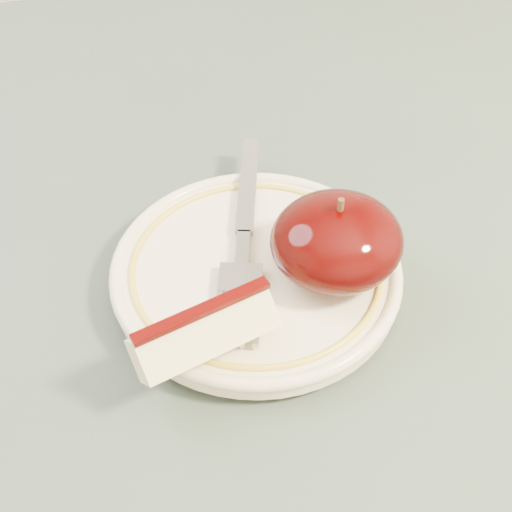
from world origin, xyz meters
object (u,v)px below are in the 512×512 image
object	(u,v)px
table	(264,353)
fork	(244,234)
plate	(256,271)
apple_half	(337,241)

from	to	relation	value
table	fork	bearing A→B (deg)	116.26
plate	apple_half	bearing A→B (deg)	-18.91
fork	apple_half	bearing A→B (deg)	-112.66
table	apple_half	world-z (taller)	apple_half
fork	table	bearing A→B (deg)	-134.94
apple_half	fork	distance (m)	0.07
apple_half	table	bearing A→B (deg)	148.28
fork	plate	bearing A→B (deg)	-159.58
apple_half	plate	bearing A→B (deg)	161.09
table	apple_half	size ratio (longest dim) A/B	10.87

